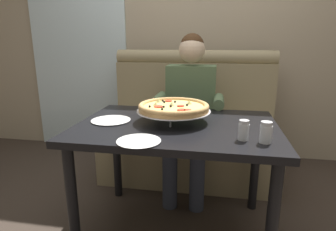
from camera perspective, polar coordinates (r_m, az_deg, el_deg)
The scene contains 12 objects.
ground_plane at distance 2.03m, azimuth 1.59°, elevation -21.86°, with size 16.00×16.00×0.00m, color #382D26.
back_wall_with_window at distance 3.09m, azimuth 6.06°, elevation 18.18°, with size 6.00×0.12×2.80m, color tan.
window_panel at distance 3.38m, azimuth -17.93°, elevation 17.28°, with size 1.10×0.02×2.80m, color white.
booth_bench at distance 2.64m, azimuth 4.55°, elevation -3.21°, with size 1.52×0.78×1.13m.
dining_table at distance 1.73m, azimuth 1.74°, elevation -4.63°, with size 1.19×0.84×0.73m.
diner_main at distance 2.30m, azimuth 4.39°, elevation 2.12°, with size 0.54×0.64×1.27m.
pizza at distance 1.73m, azimuth 1.13°, elevation 1.62°, with size 0.45×0.45×0.12m.
shaker_parmesan at distance 1.47m, azimuth 14.97°, elevation -3.15°, with size 0.05×0.05×0.10m.
shaker_pepper_flakes at distance 1.46m, azimuth 19.09°, elevation -3.52°, with size 0.06×0.06×0.11m.
plate_near_left at distance 1.80m, azimuth -11.44°, elevation -0.74°, with size 0.24×0.24×0.02m.
plate_near_right at distance 1.41m, azimuth -5.92°, elevation -4.88°, with size 0.22×0.22×0.02m.
patio_chair at distance 4.19m, azimuth -10.42°, elevation 5.09°, with size 0.40×0.40×0.86m.
Camera 1 is at (0.24, -1.61, 1.21)m, focal length 30.27 mm.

